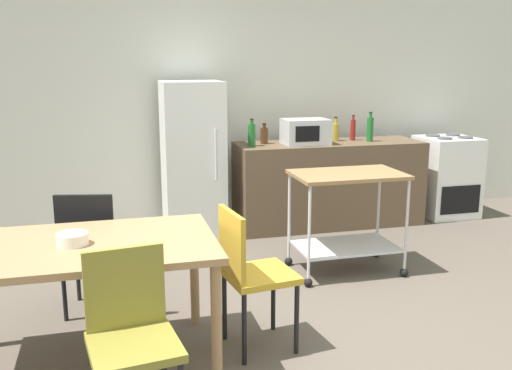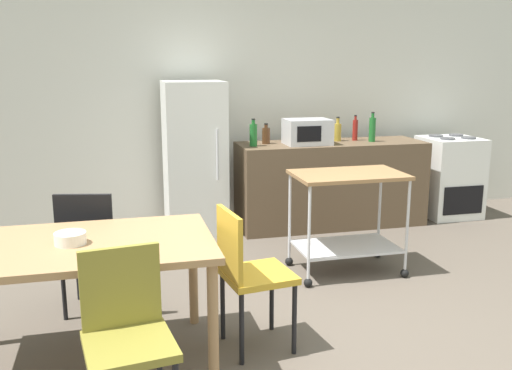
{
  "view_description": "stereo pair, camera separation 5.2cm",
  "coord_description": "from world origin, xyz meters",
  "px_view_note": "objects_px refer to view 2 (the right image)",
  "views": [
    {
      "loc": [
        -1.38,
        -2.96,
        1.75
      ],
      "look_at": [
        -0.28,
        1.2,
        0.8
      ],
      "focal_mm": 39.68,
      "sensor_mm": 36.0,
      "label": 1
    },
    {
      "loc": [
        -1.33,
        -2.97,
        1.75
      ],
      "look_at": [
        -0.28,
        1.2,
        0.8
      ],
      "focal_mm": 39.68,
      "sensor_mm": 36.0,
      "label": 2
    }
  ],
  "objects_px": {
    "stove_oven": "(449,177)",
    "bottle_olive_oil": "(355,130)",
    "chair_olive": "(127,330)",
    "bottle_soda": "(253,134)",
    "microwave": "(307,132)",
    "kitchen_cart": "(347,206)",
    "bottle_wine": "(266,135)",
    "refrigerator": "(195,158)",
    "chair_black": "(90,243)",
    "dining_table": "(79,256)",
    "bottle_sesame_oil": "(338,131)",
    "bottle_hot_sauce": "(372,129)",
    "fruit_bowl": "(70,238)",
    "chair_mustard": "(248,269)"
  },
  "relations": [
    {
      "from": "kitchen_cart",
      "to": "bottle_soda",
      "type": "distance_m",
      "value": 1.46
    },
    {
      "from": "refrigerator",
      "to": "bottle_sesame_oil",
      "type": "distance_m",
      "value": 1.57
    },
    {
      "from": "chair_black",
      "to": "stove_oven",
      "type": "relative_size",
      "value": 0.97
    },
    {
      "from": "bottle_wine",
      "to": "bottle_olive_oil",
      "type": "relative_size",
      "value": 0.78
    },
    {
      "from": "chair_olive",
      "to": "refrigerator",
      "type": "relative_size",
      "value": 0.57
    },
    {
      "from": "stove_oven",
      "to": "bottle_sesame_oil",
      "type": "relative_size",
      "value": 3.56
    },
    {
      "from": "chair_olive",
      "to": "refrigerator",
      "type": "height_order",
      "value": "refrigerator"
    },
    {
      "from": "chair_olive",
      "to": "bottle_wine",
      "type": "xyz_separation_m",
      "value": [
        1.52,
        3.14,
        0.47
      ]
    },
    {
      "from": "bottle_olive_oil",
      "to": "microwave",
      "type": "bearing_deg",
      "value": -165.78
    },
    {
      "from": "refrigerator",
      "to": "microwave",
      "type": "distance_m",
      "value": 1.19
    },
    {
      "from": "kitchen_cart",
      "to": "microwave",
      "type": "xyz_separation_m",
      "value": [
        0.09,
        1.3,
        0.46
      ]
    },
    {
      "from": "bottle_hot_sauce",
      "to": "chair_olive",
      "type": "bearing_deg",
      "value": -131.37
    },
    {
      "from": "bottle_hot_sauce",
      "to": "fruit_bowl",
      "type": "distance_m",
      "value": 3.78
    },
    {
      "from": "bottle_olive_oil",
      "to": "fruit_bowl",
      "type": "distance_m",
      "value": 3.76
    },
    {
      "from": "kitchen_cart",
      "to": "fruit_bowl",
      "type": "height_order",
      "value": "kitchen_cart"
    },
    {
      "from": "chair_olive",
      "to": "microwave",
      "type": "relative_size",
      "value": 1.93
    },
    {
      "from": "bottle_olive_oil",
      "to": "fruit_bowl",
      "type": "height_order",
      "value": "bottle_olive_oil"
    },
    {
      "from": "bottle_olive_oil",
      "to": "fruit_bowl",
      "type": "relative_size",
      "value": 1.58
    },
    {
      "from": "bottle_olive_oil",
      "to": "bottle_wine",
      "type": "bearing_deg",
      "value": -179.41
    },
    {
      "from": "chair_mustard",
      "to": "bottle_hot_sauce",
      "type": "xyz_separation_m",
      "value": [
        1.93,
        2.39,
        0.52
      ]
    },
    {
      "from": "chair_olive",
      "to": "bottle_soda",
      "type": "height_order",
      "value": "bottle_soda"
    },
    {
      "from": "stove_oven",
      "to": "bottle_sesame_oil",
      "type": "bearing_deg",
      "value": 176.99
    },
    {
      "from": "chair_mustard",
      "to": "bottle_soda",
      "type": "height_order",
      "value": "bottle_soda"
    },
    {
      "from": "bottle_sesame_oil",
      "to": "bottle_soda",
      "type": "bearing_deg",
      "value": -171.47
    },
    {
      "from": "chair_black",
      "to": "kitchen_cart",
      "type": "distance_m",
      "value": 2.07
    },
    {
      "from": "bottle_hot_sauce",
      "to": "bottle_sesame_oil",
      "type": "bearing_deg",
      "value": 158.41
    },
    {
      "from": "stove_oven",
      "to": "kitchen_cart",
      "type": "bearing_deg",
      "value": -143.14
    },
    {
      "from": "stove_oven",
      "to": "refrigerator",
      "type": "bearing_deg",
      "value": 178.4
    },
    {
      "from": "stove_oven",
      "to": "dining_table",
      "type": "bearing_deg",
      "value": -148.29
    },
    {
      "from": "bottle_hot_sauce",
      "to": "bottle_olive_oil",
      "type": "bearing_deg",
      "value": 136.31
    },
    {
      "from": "stove_oven",
      "to": "bottle_olive_oil",
      "type": "height_order",
      "value": "bottle_olive_oil"
    },
    {
      "from": "chair_black",
      "to": "bottle_soda",
      "type": "xyz_separation_m",
      "value": [
        1.56,
        1.63,
        0.5
      ]
    },
    {
      "from": "refrigerator",
      "to": "kitchen_cart",
      "type": "relative_size",
      "value": 1.7
    },
    {
      "from": "refrigerator",
      "to": "microwave",
      "type": "height_order",
      "value": "refrigerator"
    },
    {
      "from": "kitchen_cart",
      "to": "chair_mustard",
      "type": "bearing_deg",
      "value": -135.79
    },
    {
      "from": "chair_black",
      "to": "bottle_wine",
      "type": "bearing_deg",
      "value": -121.97
    },
    {
      "from": "bottle_soda",
      "to": "bottle_wine",
      "type": "height_order",
      "value": "bottle_soda"
    },
    {
      "from": "bottle_sesame_oil",
      "to": "microwave",
      "type": "bearing_deg",
      "value": -158.7
    },
    {
      "from": "dining_table",
      "to": "chair_black",
      "type": "bearing_deg",
      "value": 88.09
    },
    {
      "from": "microwave",
      "to": "stove_oven",
      "type": "bearing_deg",
      "value": 2.74
    },
    {
      "from": "refrigerator",
      "to": "chair_olive",
      "type": "bearing_deg",
      "value": -103.73
    },
    {
      "from": "bottle_soda",
      "to": "fruit_bowl",
      "type": "relative_size",
      "value": 1.6
    },
    {
      "from": "dining_table",
      "to": "kitchen_cart",
      "type": "bearing_deg",
      "value": 26.59
    },
    {
      "from": "chair_olive",
      "to": "bottle_sesame_oil",
      "type": "distance_m",
      "value": 3.95
    },
    {
      "from": "refrigerator",
      "to": "bottle_wine",
      "type": "xyz_separation_m",
      "value": [
        0.75,
        -0.02,
        0.21
      ]
    },
    {
      "from": "refrigerator",
      "to": "bottle_sesame_oil",
      "type": "relative_size",
      "value": 5.99
    },
    {
      "from": "stove_oven",
      "to": "chair_black",
      "type": "bearing_deg",
      "value": -156.37
    },
    {
      "from": "microwave",
      "to": "kitchen_cart",
      "type": "bearing_deg",
      "value": -94.06
    },
    {
      "from": "chair_olive",
      "to": "kitchen_cart",
      "type": "xyz_separation_m",
      "value": [
        1.83,
        1.71,
        0.05
      ]
    },
    {
      "from": "chair_olive",
      "to": "microwave",
      "type": "distance_m",
      "value": 3.6
    }
  ]
}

